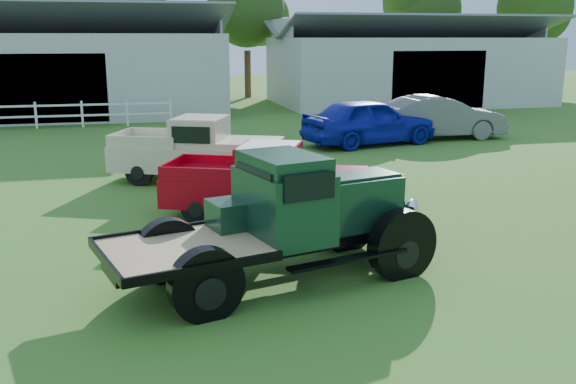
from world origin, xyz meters
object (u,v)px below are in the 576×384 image
object	(u,v)px
vintage_flatbed	(278,219)
misc_car_blue	(369,121)
white_pickup	(197,150)
misc_car_grey	(439,117)
red_pickup	(266,181)

from	to	relation	value
vintage_flatbed	misc_car_blue	world-z (taller)	vintage_flatbed
white_pickup	misc_car_blue	world-z (taller)	white_pickup
misc_car_blue	misc_car_grey	size ratio (longest dim) A/B	1.00
vintage_flatbed	misc_car_grey	world-z (taller)	vintage_flatbed
vintage_flatbed	red_pickup	xyz separation A→B (m)	(0.58, 3.87, -0.23)
misc_car_grey	red_pickup	bearing A→B (deg)	139.73
white_pickup	misc_car_grey	size ratio (longest dim) A/B	0.94
misc_car_blue	misc_car_grey	distance (m)	3.39
red_pickup	misc_car_blue	xyz separation A→B (m)	(5.92, 9.15, 0.04)
white_pickup	misc_car_grey	xyz separation A→B (m)	(10.33, 5.75, -0.04)
misc_car_blue	white_pickup	bearing A→B (deg)	111.36
vintage_flatbed	white_pickup	size ratio (longest dim) A/B	1.11
misc_car_blue	vintage_flatbed	bearing A→B (deg)	139.75
misc_car_blue	red_pickup	bearing A→B (deg)	133.36
red_pickup	white_pickup	world-z (taller)	white_pickup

